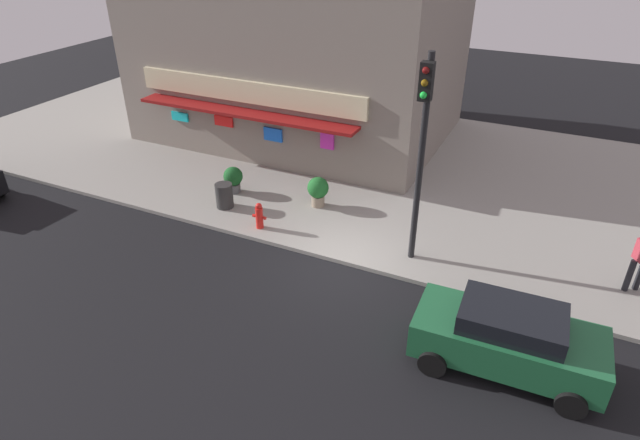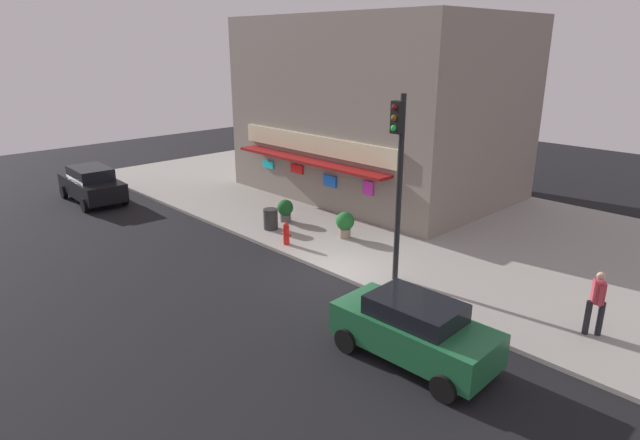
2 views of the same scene
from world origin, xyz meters
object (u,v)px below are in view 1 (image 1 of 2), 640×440
potted_plant_by_window (318,190)px  traffic_light (422,137)px  fire_hydrant (259,216)px  trash_can (224,196)px  parked_car_green (508,338)px  potted_plant_by_doorway (233,178)px  pedestrian (640,259)px

potted_plant_by_window → traffic_light: bearing=-24.5°
traffic_light → fire_hydrant: 5.94m
trash_can → parked_car_green: 10.43m
fire_hydrant → trash_can: fire_hydrant is taller
traffic_light → trash_can: (-6.70, 0.30, -3.34)m
fire_hydrant → parked_car_green: size_ratio=0.21×
potted_plant_by_doorway → potted_plant_by_window: size_ratio=0.91×
potted_plant_by_doorway → pedestrian: bearing=-1.3°
fire_hydrant → potted_plant_by_window: 2.39m
fire_hydrant → potted_plant_by_window: bearing=63.8°
traffic_light → pedestrian: 6.54m
fire_hydrant → potted_plant_by_doorway: 2.79m
fire_hydrant → potted_plant_by_doorway: size_ratio=0.92×
traffic_light → parked_car_green: (3.14, -3.15, -3.05)m
potted_plant_by_window → parked_car_green: size_ratio=0.26×
traffic_light → potted_plant_by_window: (-3.84, 1.75, -3.16)m
traffic_light → pedestrian: traffic_light is taller
parked_car_green → fire_hydrant: bearing=161.1°
pedestrian → potted_plant_by_window: (-9.65, 0.66, -0.37)m
potted_plant_by_window → parked_car_green: bearing=-35.0°
traffic_light → potted_plant_by_window: 5.27m
potted_plant_by_window → pedestrian: bearing=-3.9°
potted_plant_by_doorway → potted_plant_by_window: (3.20, 0.36, 0.07)m
trash_can → traffic_light: bearing=-2.6°
traffic_light → potted_plant_by_window: size_ratio=5.62×
pedestrian → trash_can: bearing=-176.4°
traffic_light → trash_can: traffic_light is taller
pedestrian → potted_plant_by_window: bearing=176.1°
trash_can → potted_plant_by_doorway: size_ratio=0.89×
fire_hydrant → potted_plant_by_doorway: potted_plant_by_doorway is taller
fire_hydrant → potted_plant_by_window: size_ratio=0.84×
trash_can → parked_car_green: bearing=-19.3°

